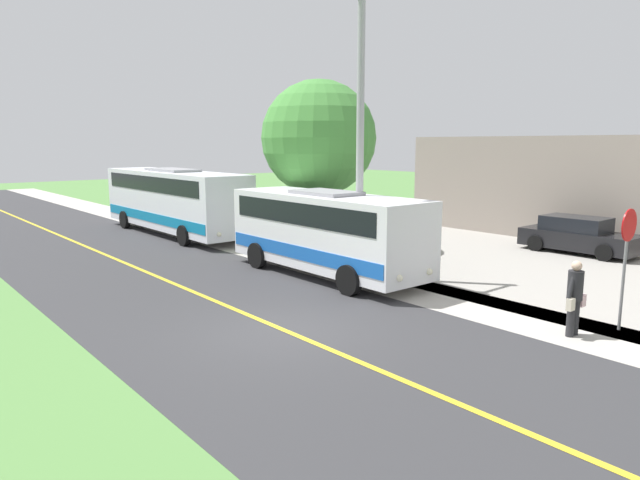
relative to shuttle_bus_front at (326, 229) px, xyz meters
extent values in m
plane|color=#548442|center=(4.45, 3.70, -1.55)|extent=(120.00, 120.00, 0.00)
cube|color=#333335|center=(4.45, 3.70, -1.55)|extent=(8.00, 100.00, 0.01)
cube|color=#B2ADA3|center=(-0.75, 3.70, -1.55)|extent=(2.40, 100.00, 0.01)
cube|color=#9E9991|center=(-7.95, 6.70, -1.55)|extent=(14.00, 36.00, 0.01)
cube|color=gold|center=(4.45, 3.70, -1.54)|extent=(0.16, 100.00, 0.00)
cube|color=white|center=(0.00, 0.00, -0.03)|extent=(2.31, 7.68, 2.35)
cube|color=blue|center=(0.00, 0.00, -0.65)|extent=(2.35, 7.53, 0.44)
cube|color=black|center=(0.00, 0.00, 0.59)|extent=(2.35, 6.91, 0.70)
cube|color=gray|center=(0.00, 0.00, 1.20)|extent=(1.38, 2.30, 0.12)
cylinder|color=black|center=(-1.15, 2.38, -1.10)|extent=(0.25, 0.90, 0.90)
cylinder|color=black|center=(1.15, 2.38, -1.10)|extent=(0.25, 0.90, 0.90)
cylinder|color=black|center=(-1.15, -2.38, -1.10)|extent=(0.25, 0.90, 0.90)
cylinder|color=black|center=(1.15, -2.38, -1.10)|extent=(0.25, 0.90, 0.90)
sphere|color=#F2EACC|center=(-0.63, 3.86, -0.85)|extent=(0.20, 0.20, 0.20)
sphere|color=#F2EACC|center=(0.63, 3.86, -0.85)|extent=(0.20, 0.20, 0.20)
cube|color=white|center=(-0.03, -11.36, 0.14)|extent=(2.38, 10.76, 2.68)
cube|color=#0C72A5|center=(-0.03, -11.36, -0.65)|extent=(2.42, 10.55, 0.44)
cube|color=black|center=(-0.03, -11.36, 0.93)|extent=(2.42, 9.69, 0.70)
cube|color=gray|center=(-0.03, -11.36, 1.54)|extent=(1.43, 3.23, 0.12)
cylinder|color=black|center=(-1.22, -8.03, -1.10)|extent=(0.25, 0.90, 0.90)
cylinder|color=black|center=(1.15, -8.03, -1.10)|extent=(0.25, 0.90, 0.90)
cylinder|color=black|center=(-1.22, -14.70, -1.10)|extent=(0.25, 0.90, 0.90)
cylinder|color=black|center=(1.15, -14.70, -1.10)|extent=(0.25, 0.90, 0.90)
sphere|color=#F2EACC|center=(-0.69, -5.96, -0.85)|extent=(0.20, 0.20, 0.20)
sphere|color=#F2EACC|center=(0.62, -5.96, -0.85)|extent=(0.20, 0.20, 0.20)
cylinder|color=#262628|center=(-0.50, 8.22, -1.13)|extent=(0.18, 0.18, 0.85)
cylinder|color=#262628|center=(-0.30, 8.22, -1.13)|extent=(0.18, 0.18, 0.85)
cylinder|color=#262628|center=(-0.40, 8.22, -0.37)|extent=(0.34, 0.34, 0.67)
sphere|color=beige|center=(-0.40, 8.22, 0.08)|extent=(0.23, 0.23, 0.23)
cylinder|color=#262628|center=(-0.58, 8.22, -0.34)|extent=(0.28, 0.10, 0.61)
cube|color=beige|center=(-0.66, 8.27, -0.76)|extent=(0.20, 0.12, 0.28)
cylinder|color=#262628|center=(-0.21, 8.22, -0.34)|extent=(0.28, 0.10, 0.61)
cube|color=beige|center=(-0.14, 8.27, -0.76)|extent=(0.20, 0.12, 0.28)
cylinder|color=slate|center=(-1.65, 8.74, -0.45)|extent=(0.07, 0.07, 2.20)
cylinder|color=red|center=(-1.65, 8.76, 0.95)|extent=(0.76, 0.03, 0.76)
cylinder|color=#9E9EA3|center=(-0.55, 1.01, 2.86)|extent=(0.24, 0.24, 8.83)
cube|color=black|center=(-10.31, 3.57, -1.02)|extent=(1.89, 4.43, 0.70)
cube|color=black|center=(-10.31, 3.37, -0.39)|extent=(1.58, 2.45, 0.57)
cylinder|color=black|center=(-11.24, 4.91, -1.23)|extent=(0.23, 0.64, 0.64)
cylinder|color=black|center=(-9.44, 4.95, -1.23)|extent=(0.23, 0.64, 0.64)
cylinder|color=black|center=(-11.19, 2.18, -1.23)|extent=(0.23, 0.64, 0.64)
cylinder|color=black|center=(-9.39, 2.22, -1.23)|extent=(0.23, 0.64, 0.64)
cylinder|color=#4C3826|center=(-2.95, -3.92, -0.15)|extent=(0.36, 0.36, 2.81)
sphere|color=#478C3D|center=(-2.95, -3.92, 3.01)|extent=(4.67, 4.67, 4.67)
camera|label=1|loc=(11.98, 14.07, 2.79)|focal=31.81mm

